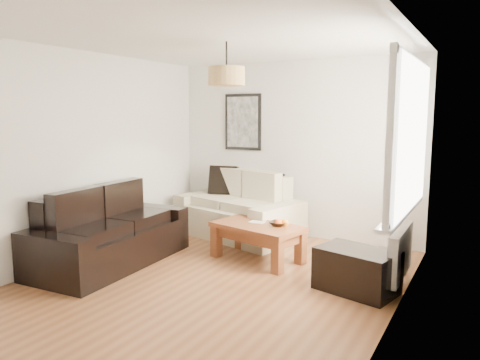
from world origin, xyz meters
The scene contains 21 objects.
floor centered at (0.00, 0.00, 0.00)m, with size 4.50×4.50×0.00m, color brown.
ceiling centered at (0.00, 0.00, 2.60)m, with size 3.80×4.50×0.00m, color white, non-canonical shape.
wall_back centered at (0.00, 2.25, 1.30)m, with size 3.80×0.04×2.60m, color silver, non-canonical shape.
wall_front centered at (0.00, -2.25, 1.30)m, with size 3.80×0.04×2.60m, color silver, non-canonical shape.
wall_left centered at (-1.90, 0.00, 1.30)m, with size 0.04×4.50×2.60m, color silver, non-canonical shape.
wall_right centered at (1.90, 0.00, 1.30)m, with size 0.04×4.50×2.60m, color silver, non-canonical shape.
window_bay centered at (1.86, 0.80, 1.60)m, with size 0.14×1.90×1.60m, color white, non-canonical shape.
radiator centered at (1.82, 0.80, 0.38)m, with size 0.10×0.90×0.52m, color white.
poster centered at (-0.85, 2.22, 1.70)m, with size 0.62×0.04×0.87m, color black, non-canonical shape.
pendant_shade centered at (0.00, 0.30, 2.23)m, with size 0.40×0.40×0.20m, color tan.
loveseat_cream centered at (-0.69, 1.78, 0.46)m, with size 1.84×1.00×0.91m, color beige, non-canonical shape.
sofa_leather centered at (-1.43, -0.09, 0.43)m, with size 2.00×0.97×0.86m, color black, non-canonical shape.
coffee_table centered at (0.09, 0.89, 0.23)m, with size 1.12×0.61×0.46m, color brown, non-canonical shape.
ottoman centered at (1.45, 0.48, 0.22)m, with size 0.78×0.50×0.45m, color black.
cushion_left centered at (-1.08, 2.00, 0.79)m, with size 0.45×0.14×0.45m, color black.
cushion_right centered at (-0.27, 2.00, 0.76)m, with size 0.40×0.12×0.40m, color black.
fruit_bowl centered at (0.35, 0.95, 0.49)m, with size 0.22×0.22×0.05m, color black.
orange_a centered at (0.36, 0.93, 0.50)m, with size 0.09×0.09×0.09m, color #F95115.
orange_b centered at (0.42, 0.97, 0.50)m, with size 0.09×0.09×0.09m, color orange.
orange_c centered at (0.36, 0.98, 0.50)m, with size 0.08×0.08×0.08m, color #DA4712.
papers centered at (0.04, 0.98, 0.46)m, with size 0.19×0.14×0.01m, color white.
Camera 1 is at (2.60, -4.07, 1.82)m, focal length 34.17 mm.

